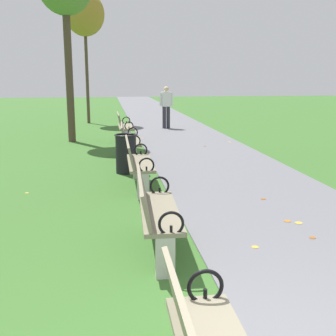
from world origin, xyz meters
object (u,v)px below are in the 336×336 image
(park_bench_3, at_px, (137,163))
(pedestrian_walking, at_px, (166,105))
(park_bench_4, at_px, (129,141))
(tree_2, at_px, (85,15))
(park_bench_5, at_px, (124,127))
(park_bench_2, at_px, (155,211))
(trash_bin, at_px, (126,153))

(park_bench_3, relative_size, pedestrian_walking, 0.99)
(park_bench_4, xyz_separation_m, tree_2, (-1.31, 8.63, 4.05))
(park_bench_5, bearing_deg, park_bench_4, -90.00)
(park_bench_2, xyz_separation_m, park_bench_5, (-0.00, 8.61, 0.00))
(park_bench_3, relative_size, park_bench_4, 1.00)
(park_bench_2, xyz_separation_m, pedestrian_walking, (1.79, 11.78, 0.44))
(park_bench_4, relative_size, tree_2, 0.30)
(park_bench_5, bearing_deg, trash_bin, -91.92)
(tree_2, height_order, trash_bin, tree_2)
(pedestrian_walking, distance_m, trash_bin, 7.83)
(park_bench_4, bearing_deg, trash_bin, -95.96)
(park_bench_3, xyz_separation_m, park_bench_4, (0.00, 2.73, 0.00))
(park_bench_2, bearing_deg, pedestrian_walking, 81.37)
(pedestrian_walking, relative_size, trash_bin, 1.93)
(tree_2, height_order, pedestrian_walking, tree_2)
(tree_2, xyz_separation_m, trash_bin, (1.16, -10.04, -4.11))
(park_bench_2, xyz_separation_m, park_bench_3, (-0.00, 2.89, 0.00))
(park_bench_3, relative_size, tree_2, 0.29)
(pedestrian_walking, bearing_deg, park_bench_5, -119.46)
(tree_2, relative_size, pedestrian_walking, 3.38)
(park_bench_5, bearing_deg, pedestrian_walking, 60.54)
(park_bench_3, xyz_separation_m, pedestrian_walking, (1.79, 8.89, 0.44))
(park_bench_4, distance_m, tree_2, 9.62)
(park_bench_4, xyz_separation_m, trash_bin, (-0.15, -1.41, -0.06))
(tree_2, bearing_deg, park_bench_3, -83.43)
(park_bench_3, height_order, pedestrian_walking, pedestrian_walking)
(park_bench_4, distance_m, trash_bin, 1.42)
(park_bench_2, relative_size, trash_bin, 1.93)
(park_bench_5, relative_size, pedestrian_walking, 0.99)
(park_bench_4, bearing_deg, park_bench_5, 90.00)
(park_bench_2, relative_size, pedestrian_walking, 1.00)
(park_bench_3, relative_size, trash_bin, 1.92)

